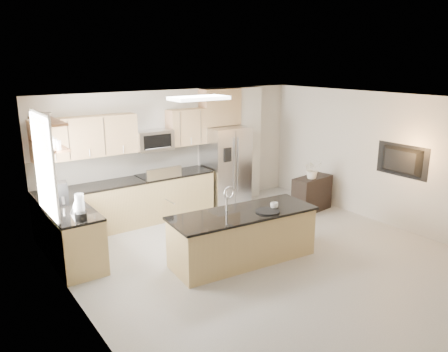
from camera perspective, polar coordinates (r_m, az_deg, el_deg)
floor at (r=7.31m, az=6.52°, el=-11.12°), size 6.50×6.50×0.00m
ceiling at (r=6.60m, az=7.19°, el=9.62°), size 6.00×6.50×0.02m
wall_back at (r=9.43m, az=-6.39°, el=3.25°), size 6.00×0.02×2.60m
wall_left at (r=5.42m, az=-17.79°, el=-6.34°), size 0.02×6.50×2.60m
wall_right at (r=9.06m, az=21.17°, el=1.84°), size 0.02×6.50×2.60m
back_counter at (r=8.86m, az=-12.20°, el=-3.33°), size 3.55×0.66×1.44m
left_counter at (r=7.46m, az=-19.24°, el=-7.46°), size 0.66×1.50×0.92m
range at (r=9.09m, az=-8.56°, el=-2.67°), size 0.76×0.64×1.14m
upper_cabinets at (r=8.65m, az=-13.57°, el=5.40°), size 3.50×0.33×0.75m
microwave at (r=8.92m, az=-9.20°, el=4.63°), size 0.76×0.40×0.40m
refrigerator at (r=9.76m, az=0.21°, el=1.27°), size 0.92×0.78×1.78m
partition_column at (r=10.29m, az=2.95°, el=4.30°), size 0.60×0.30×2.60m
window at (r=7.05m, az=-22.41°, el=1.10°), size 0.04×1.15×1.65m
shelf_lower at (r=7.11m, az=-21.84°, el=3.75°), size 0.30×1.20×0.04m
shelf_upper at (r=7.05m, az=-22.13°, el=6.70°), size 0.30×1.20×0.04m
ceiling_fixture at (r=7.64m, az=-3.28°, el=10.13°), size 1.00×0.50×0.06m
island at (r=7.17m, az=2.48°, el=-7.85°), size 2.48×1.07×1.26m
credenza at (r=9.69m, az=11.40°, el=-2.28°), size 0.99×0.52×0.76m
cup at (r=7.20m, az=6.57°, el=-3.86°), size 0.16×0.16×0.11m
platter at (r=7.05m, az=5.75°, el=-4.59°), size 0.45×0.45×0.02m
blender at (r=6.71m, az=-18.27°, el=-4.12°), size 0.18×0.18×0.41m
kettle at (r=7.06m, az=-18.71°, el=-3.65°), size 0.22×0.22×0.28m
coffee_maker at (r=7.54m, az=-20.47°, el=-2.20°), size 0.24×0.27×0.37m
bowl at (r=7.33m, az=-22.73°, el=7.43°), size 0.49×0.49×0.09m
flower_vase at (r=9.39m, az=11.54°, el=1.56°), size 0.72×0.68×0.63m
television at (r=8.87m, az=21.94°, el=1.83°), size 0.14×1.08×0.62m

